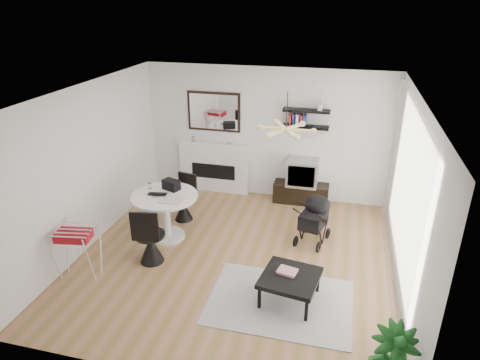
% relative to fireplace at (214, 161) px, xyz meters
% --- Properties ---
extents(floor, '(5.00, 5.00, 0.00)m').
position_rel_fireplace_xyz_m(floor, '(1.10, -2.42, -0.69)').
color(floor, olive).
rests_on(floor, ground).
extents(ceiling, '(5.00, 5.00, 0.00)m').
position_rel_fireplace_xyz_m(ceiling, '(1.10, -2.42, 2.01)').
color(ceiling, white).
rests_on(ceiling, wall_back).
extents(wall_back, '(5.00, 0.00, 5.00)m').
position_rel_fireplace_xyz_m(wall_back, '(1.10, 0.08, 0.66)').
color(wall_back, white).
rests_on(wall_back, floor).
extents(wall_left, '(0.00, 5.00, 5.00)m').
position_rel_fireplace_xyz_m(wall_left, '(-1.40, -2.42, 0.66)').
color(wall_left, white).
rests_on(wall_left, floor).
extents(wall_right, '(0.00, 5.00, 5.00)m').
position_rel_fireplace_xyz_m(wall_right, '(3.60, -2.42, 0.66)').
color(wall_right, white).
rests_on(wall_right, floor).
extents(sheer_curtain, '(0.04, 3.60, 2.60)m').
position_rel_fireplace_xyz_m(sheer_curtain, '(3.50, -2.22, 0.66)').
color(sheer_curtain, white).
rests_on(sheer_curtain, wall_right).
extents(fireplace, '(1.50, 0.17, 2.16)m').
position_rel_fireplace_xyz_m(fireplace, '(0.00, 0.00, 0.00)').
color(fireplace, white).
rests_on(fireplace, floor).
extents(shelf_lower, '(0.90, 0.25, 0.04)m').
position_rel_fireplace_xyz_m(shelf_lower, '(1.89, -0.05, 0.91)').
color(shelf_lower, black).
rests_on(shelf_lower, wall_back).
extents(shelf_upper, '(0.90, 0.25, 0.04)m').
position_rel_fireplace_xyz_m(shelf_upper, '(1.89, -0.05, 1.23)').
color(shelf_upper, black).
rests_on(shelf_upper, wall_back).
extents(pendant_lamp, '(0.90, 0.90, 0.10)m').
position_rel_fireplace_xyz_m(pendant_lamp, '(1.80, -2.12, 1.46)').
color(pendant_lamp, '#DCBF73').
rests_on(pendant_lamp, ceiling).
extents(tv_console, '(1.11, 0.39, 0.42)m').
position_rel_fireplace_xyz_m(tv_console, '(1.89, -0.13, -0.48)').
color(tv_console, black).
rests_on(tv_console, floor).
extents(crt_tv, '(0.62, 0.54, 0.54)m').
position_rel_fireplace_xyz_m(crt_tv, '(1.90, -0.13, -0.00)').
color(crt_tv, '#ADAEB0').
rests_on(crt_tv, tv_console).
extents(dining_table, '(1.14, 1.14, 0.83)m').
position_rel_fireplace_xyz_m(dining_table, '(-0.23, -2.10, -0.14)').
color(dining_table, white).
rests_on(dining_table, floor).
extents(laptop, '(0.35, 0.25, 0.03)m').
position_rel_fireplace_xyz_m(laptop, '(-0.34, -2.18, 0.16)').
color(laptop, black).
rests_on(laptop, dining_table).
extents(black_bag, '(0.34, 0.27, 0.18)m').
position_rel_fireplace_xyz_m(black_bag, '(-0.20, -1.86, 0.23)').
color(black_bag, black).
rests_on(black_bag, dining_table).
extents(newspaper, '(0.39, 0.33, 0.01)m').
position_rel_fireplace_xyz_m(newspaper, '(-0.03, -2.26, 0.15)').
color(newspaper, silver).
rests_on(newspaper, dining_table).
extents(drinking_glass, '(0.06, 0.06, 0.10)m').
position_rel_fireplace_xyz_m(drinking_glass, '(-0.58, -1.91, 0.19)').
color(drinking_glass, white).
rests_on(drinking_glass, dining_table).
extents(chair_far, '(0.44, 0.46, 0.89)m').
position_rel_fireplace_xyz_m(chair_far, '(-0.18, -1.39, -0.41)').
color(chair_far, black).
rests_on(chair_far, floor).
extents(chair_near, '(0.49, 0.50, 0.99)m').
position_rel_fireplace_xyz_m(chair_near, '(-0.18, -2.86, -0.37)').
color(chair_near, black).
rests_on(chair_near, floor).
extents(drying_rack, '(0.64, 0.61, 0.85)m').
position_rel_fireplace_xyz_m(drying_rack, '(-1.04, -3.49, -0.24)').
color(drying_rack, white).
rests_on(drying_rack, floor).
extents(stroller, '(0.61, 0.80, 0.91)m').
position_rel_fireplace_xyz_m(stroller, '(2.28, -1.56, -0.30)').
color(stroller, black).
rests_on(stroller, floor).
extents(rug, '(1.98, 1.43, 0.01)m').
position_rel_fireplace_xyz_m(rug, '(1.99, -3.34, -0.68)').
color(rug, '#A4A4A4').
rests_on(rug, floor).
extents(coffee_table, '(0.87, 0.87, 0.39)m').
position_rel_fireplace_xyz_m(coffee_table, '(2.10, -3.26, -0.32)').
color(coffee_table, black).
rests_on(coffee_table, rug).
extents(magazines, '(0.30, 0.26, 0.04)m').
position_rel_fireplace_xyz_m(magazines, '(2.05, -3.19, -0.26)').
color(magazines, '#C23043').
rests_on(magazines, coffee_table).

